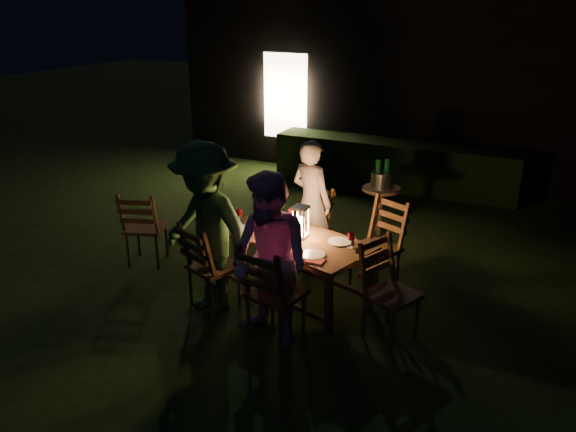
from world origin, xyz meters
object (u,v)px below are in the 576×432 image
at_px(person_opp_right, 270,262).
at_px(chair_end, 389,309).
at_px(bottle_bucket_b, 387,176).
at_px(bottle_bucket_a, 378,177).
at_px(lantern, 300,223).
at_px(side_table, 381,193).
at_px(chair_near_right, 275,310).
at_px(dining_table, 294,243).
at_px(ice_bucket, 382,180).
at_px(chair_far_right, 376,261).
at_px(chair_spare, 146,240).
at_px(person_house_side, 311,202).
at_px(chair_far_left, 308,239).
at_px(bottle_table, 277,219).
at_px(person_opp_left, 206,230).
at_px(chair_near_left, 213,281).

bearing_deg(person_opp_right, chair_end, 46.54).
bearing_deg(bottle_bucket_b, bottle_bucket_a, -141.34).
bearing_deg(lantern, bottle_bucket_b, 80.70).
bearing_deg(side_table, chair_near_right, -92.79).
xyz_separation_m(chair_end, person_opp_right, (-0.98, -0.56, 0.53)).
xyz_separation_m(lantern, bottle_bucket_a, (0.24, 1.99, 0.00)).
distance_m(chair_end, person_opp_right, 1.25).
relative_size(dining_table, ice_bucket, 6.14).
relative_size(chair_far_right, side_table, 1.52).
height_order(chair_spare, person_house_side, person_house_side).
bearing_deg(chair_far_left, chair_near_right, 118.97).
relative_size(dining_table, bottle_bucket_a, 5.76).
bearing_deg(chair_end, bottle_table, -83.42).
xyz_separation_m(chair_far_left, person_opp_left, (-0.46, -1.52, 0.61)).
distance_m(dining_table, chair_spare, 2.01).
bearing_deg(person_opp_right, bottle_bucket_a, 104.80).
bearing_deg(chair_near_left, lantern, 61.50).
bearing_deg(ice_bucket, lantern, -98.10).
bearing_deg(person_opp_right, ice_bucket, 103.86).
bearing_deg(ice_bucket, side_table, -90.00).
bearing_deg(bottle_table, chair_spare, -176.28).
relative_size(dining_table, chair_far_right, 1.75).
bearing_deg(bottle_bucket_b, chair_near_right, -93.72).
xyz_separation_m(chair_far_right, side_table, (-0.40, 1.48, 0.29)).
bearing_deg(bottle_bucket_a, ice_bucket, 38.66).
height_order(chair_spare, ice_bucket, chair_spare).
xyz_separation_m(chair_far_left, bottle_bucket_b, (0.61, 1.23, 0.56)).
xyz_separation_m(chair_near_left, bottle_bucket_a, (0.96, 2.63, 0.54)).
bearing_deg(chair_near_left, person_opp_left, -85.84).
xyz_separation_m(dining_table, chair_far_left, (-0.21, 0.87, -0.33)).
xyz_separation_m(chair_near_left, lantern, (0.72, 0.64, 0.54)).
bearing_deg(ice_bucket, chair_spare, -138.03).
height_order(chair_far_right, bottle_bucket_b, chair_far_right).
relative_size(chair_far_left, bottle_table, 3.49).
distance_m(chair_near_right, chair_spare, 2.35).
height_order(person_house_side, bottle_bucket_a, person_house_side).
bearing_deg(person_house_side, bottle_bucket_b, -99.65).
height_order(person_opp_right, bottle_bucket_a, person_opp_right).
relative_size(chair_far_left, person_opp_left, 0.54).
bearing_deg(person_opp_right, person_house_side, 118.76).
distance_m(bottle_table, side_table, 2.09).
xyz_separation_m(chair_near_left, person_house_side, (0.46, 1.52, 0.46)).
height_order(dining_table, bottle_bucket_a, bottle_bucket_a).
distance_m(chair_near_left, person_opp_left, 0.60).
bearing_deg(dining_table, chair_end, 0.11).
relative_size(dining_table, chair_spare, 1.83).
bearing_deg(person_house_side, chair_far_right, 177.24).
relative_size(chair_spare, lantern, 2.88).
bearing_deg(chair_near_left, bottle_table, 78.28).
bearing_deg(person_opp_right, bottle_table, 130.49).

